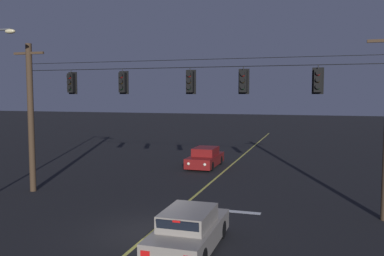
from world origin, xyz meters
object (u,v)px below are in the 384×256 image
Objects in this scene: traffic_light_right_inner at (243,81)px; car_oncoming_lead at (205,158)px; traffic_light_centre at (190,82)px; traffic_light_rightmost at (318,81)px; traffic_light_left_inner at (123,82)px; traffic_light_leftmost at (71,83)px; car_waiting_near_lane at (189,231)px.

traffic_light_right_inner is 0.28× the size of car_oncoming_lead.
traffic_light_centre is 5.61m from traffic_light_rightmost.
traffic_light_left_inner is 9.03m from traffic_light_rightmost.
traffic_light_left_inner is 10.98m from car_oncoming_lead.
traffic_light_leftmost is at bearing 180.00° from traffic_light_right_inner.
car_waiting_near_lane is 15.34m from car_oncoming_lead.
traffic_light_left_inner is 1.00× the size of traffic_light_centre.
traffic_light_right_inner is (2.47, 0.00, 0.00)m from traffic_light_centre.
traffic_light_leftmost is 1.00× the size of traffic_light_right_inner.
traffic_light_rightmost is (11.89, 0.00, 0.00)m from traffic_light_leftmost.
traffic_light_left_inner and traffic_light_right_inner have the same top height.
traffic_light_rightmost is at bearing 0.00° from traffic_light_centre.
traffic_light_left_inner is 1.00× the size of traffic_light_rightmost.
traffic_light_centre is at bearing 180.00° from traffic_light_rightmost.
traffic_light_right_inner is at bearing 0.00° from traffic_light_centre.
car_waiting_near_lane is at bearing -34.02° from traffic_light_leftmost.
car_waiting_near_lane is 0.98× the size of car_oncoming_lead.
traffic_light_left_inner is 8.92m from car_waiting_near_lane.
traffic_light_leftmost is at bearing 145.98° from car_waiting_near_lane.
traffic_light_rightmost is 13.18m from car_oncoming_lead.
traffic_light_centre and traffic_light_rightmost have the same top height.
traffic_light_rightmost is 0.28× the size of car_waiting_near_lane.
traffic_light_rightmost is at bearing 0.00° from traffic_light_left_inner.
traffic_light_leftmost is 10.80m from car_waiting_near_lane.
car_waiting_near_lane is at bearing -73.10° from traffic_light_centre.
car_oncoming_lead is (4.43, 9.60, -5.08)m from traffic_light_leftmost.
traffic_light_right_inner reaches higher than car_waiting_near_lane.
traffic_light_rightmost is at bearing -52.17° from car_oncoming_lead.
traffic_light_left_inner reaches higher than car_waiting_near_lane.
car_oncoming_lead is (-3.47, 14.94, -0.00)m from car_waiting_near_lane.
traffic_light_leftmost is 1.00× the size of traffic_light_centre.
car_waiting_near_lane is (-0.85, -5.33, -5.08)m from traffic_light_right_inner.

